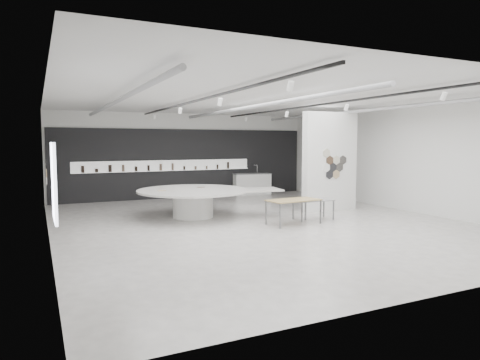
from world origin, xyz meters
name	(u,v)px	position (x,y,z in m)	size (l,w,h in m)	color
room	(256,156)	(-0.09, 0.00, 2.07)	(12.02, 14.02, 3.82)	beige
back_wall_display	(186,164)	(-0.08, 6.93, 1.54)	(11.80, 0.27, 3.10)	black
partition_column	(330,162)	(3.50, 1.00, 1.80)	(2.20, 0.38, 3.60)	white
display_island	(195,199)	(-1.47, 1.70, 0.61)	(4.92, 4.13, 0.95)	white
sample_table_wood	(294,201)	(0.84, -0.74, 0.70)	(1.69, 0.95, 0.76)	#9D8351
sample_table_stone	(313,202)	(1.85, -0.34, 0.59)	(1.28, 0.69, 0.64)	gray
kitchen_counter	(252,184)	(3.11, 6.52, 0.51)	(1.88, 0.94, 1.42)	white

